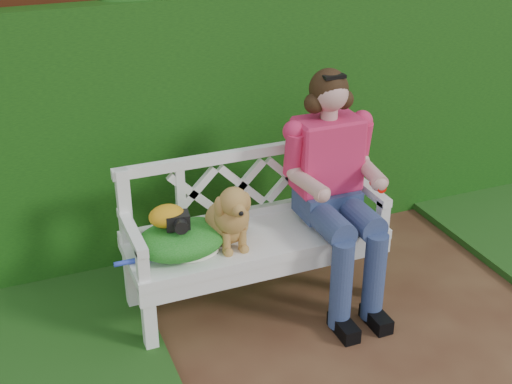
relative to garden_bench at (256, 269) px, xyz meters
name	(u,v)px	position (x,y,z in m)	size (l,w,h in m)	color
ground	(408,381)	(0.47, -0.93, -0.24)	(60.00, 60.00, 0.00)	#422316
brick_wall	(266,74)	(0.47, 0.97, 0.86)	(10.00, 0.30, 2.20)	maroon
ivy_hedge	(279,120)	(0.47, 0.75, 0.61)	(10.00, 0.18, 1.70)	#205D13
garden_bench	(256,269)	(0.00, 0.00, 0.00)	(1.58, 0.60, 0.48)	white
seated_woman	(329,191)	(0.45, -0.02, 0.44)	(0.58, 0.77, 1.36)	#D63F5B
dog	(228,212)	(-0.18, -0.03, 0.44)	(0.26, 0.35, 0.39)	#BA853D
tennis_racket	(186,250)	(-0.43, -0.04, 0.25)	(0.61, 0.26, 0.03)	silver
green_bag	(180,239)	(-0.46, -0.03, 0.32)	(0.49, 0.38, 0.17)	green
camera_item	(178,220)	(-0.47, -0.04, 0.45)	(0.13, 0.09, 0.08)	black
baseball_glove	(167,216)	(-0.52, -0.01, 0.47)	(0.20, 0.14, 0.12)	orange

